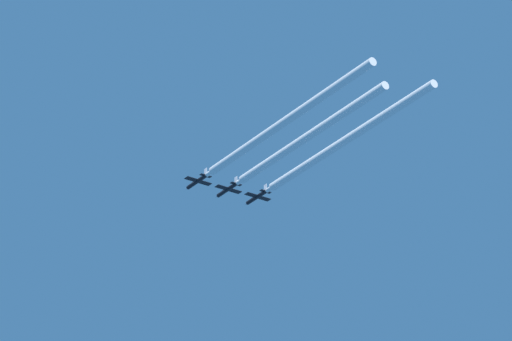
% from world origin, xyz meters
% --- Properties ---
extents(jet_far_left, '(8.11, 11.81, 2.84)m').
position_xyz_m(jet_far_left, '(-10.25, 0.53, 219.45)').
color(jet_far_left, black).
extents(jet_inner_left, '(8.11, 11.81, 2.84)m').
position_xyz_m(jet_inner_left, '(-0.35, 0.09, 219.46)').
color(jet_inner_left, black).
extents(jet_center, '(8.11, 11.81, 2.84)m').
position_xyz_m(jet_center, '(9.87, 0.31, 219.98)').
color(jet_center, black).
extents(smoke_trail_far_left, '(2.33, 75.46, 2.33)m').
position_xyz_m(smoke_trail_far_left, '(-10.25, -42.59, 219.42)').
color(smoke_trail_far_left, white).
extents(smoke_trail_inner_left, '(2.33, 67.39, 2.33)m').
position_xyz_m(smoke_trail_inner_left, '(-0.35, -38.99, 219.43)').
color(smoke_trail_inner_left, white).
extents(smoke_trail_center, '(2.33, 74.52, 2.33)m').
position_xyz_m(smoke_trail_center, '(9.87, -42.34, 219.95)').
color(smoke_trail_center, white).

